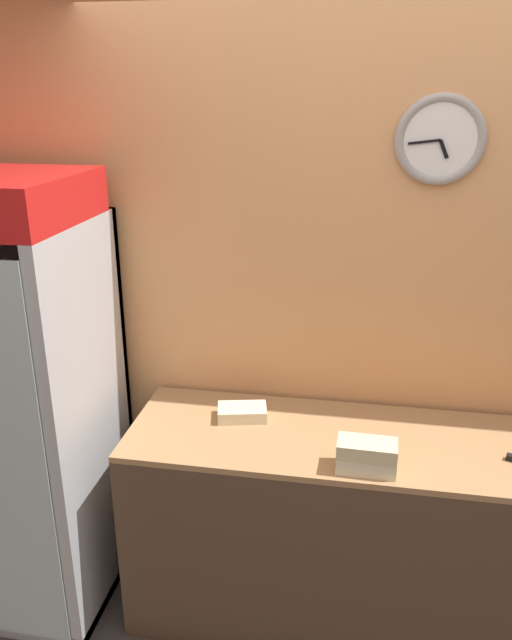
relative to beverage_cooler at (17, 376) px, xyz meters
The scene contains 6 objects.
wall_back 1.59m from the beverage_cooler, 13.18° to the left, with size 5.20×0.09×2.70m.
prep_counter 1.63m from the beverage_cooler, ahead, with size 1.99×0.60×0.89m.
beverage_cooler is the anchor object (origin of this frame).
sandwich_stack_bottom 1.50m from the beverage_cooler, ahead, with size 0.22×0.12×0.06m.
sandwich_stack_middle 1.49m from the beverage_cooler, ahead, with size 0.22×0.12×0.06m.
sandwich_flat_left 0.97m from the beverage_cooler, ahead, with size 0.23×0.17×0.05m.
Camera 1 is at (-0.09, -1.34, 2.19)m, focal length 35.00 mm.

